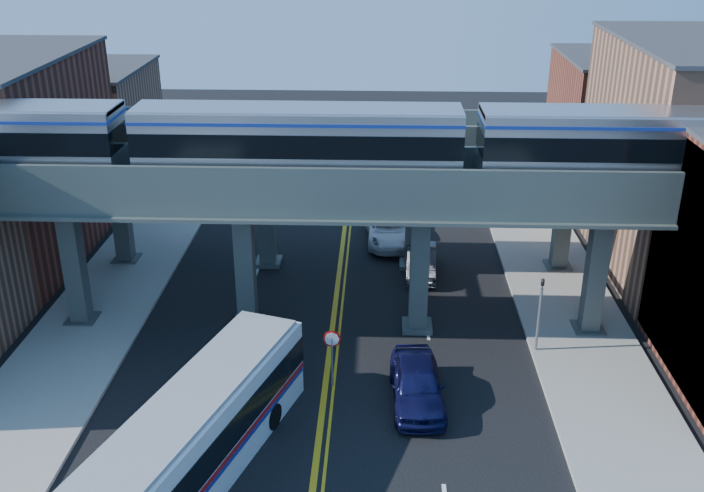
{
  "coord_description": "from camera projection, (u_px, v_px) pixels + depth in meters",
  "views": [
    {
      "loc": [
        2.14,
        -24.51,
        18.3
      ],
      "look_at": [
        1.0,
        6.09,
        5.02
      ],
      "focal_mm": 40.0,
      "sensor_mm": 36.0,
      "label": 1
    }
  ],
  "objects": [
    {
      "name": "car_lane_a",
      "position": [
        417.0,
        383.0,
        31.2
      ],
      "size": [
        2.29,
        5.14,
        1.72
      ],
      "primitive_type": "imported",
      "rotation": [
        0.0,
        0.0,
        0.05
      ],
      "color": "#0F103A",
      "rests_on": "ground"
    },
    {
      "name": "traffic_signal",
      "position": [
        540.0,
        307.0,
        34.09
      ],
      "size": [
        0.15,
        0.18,
        4.1
      ],
      "color": "slate",
      "rests_on": "ground"
    },
    {
      "name": "car_lane_c",
      "position": [
        388.0,
        230.0,
        46.32
      ],
      "size": [
        2.9,
        5.64,
        1.52
      ],
      "primitive_type": "imported",
      "rotation": [
        0.0,
        0.0,
        0.07
      ],
      "color": "silver",
      "rests_on": "ground"
    },
    {
      "name": "car_lane_d",
      "position": [
        397.0,
        210.0,
        49.33
      ],
      "size": [
        2.3,
        5.13,
        1.46
      ],
      "primitive_type": "imported",
      "rotation": [
        0.0,
        0.0,
        -0.05
      ],
      "color": "silver",
      "rests_on": "ground"
    },
    {
      "name": "sidewalk_east",
      "position": [
        568.0,
        310.0,
        38.56
      ],
      "size": [
        5.0,
        70.0,
        0.16
      ],
      "primitive_type": "cube",
      "color": "gray",
      "rests_on": "ground"
    },
    {
      "name": "transit_bus",
      "position": [
        195.0,
        438.0,
        26.72
      ],
      "size": [
        6.42,
        12.61,
        3.19
      ],
      "rotation": [
        0.0,
        0.0,
        1.26
      ],
      "color": "white",
      "rests_on": "ground"
    },
    {
      "name": "elevated_viaduct_near",
      "position": [
        331.0,
        198.0,
        34.58
      ],
      "size": [
        52.0,
        3.6,
        7.4
      ],
      "color": "#3C4543",
      "rests_on": "ground"
    },
    {
      "name": "stop_sign",
      "position": [
        332.0,
        349.0,
        31.86
      ],
      "size": [
        0.76,
        0.09,
        2.63
      ],
      "color": "slate",
      "rests_on": "ground"
    },
    {
      "name": "ground",
      "position": [
        320.0,
        430.0,
        29.82
      ],
      "size": [
        120.0,
        120.0,
        0.0
      ],
      "primitive_type": "plane",
      "color": "black",
      "rests_on": "ground"
    },
    {
      "name": "building_east_c",
      "position": [
        618.0,
        125.0,
        53.98
      ],
      "size": [
        8.0,
        10.0,
        9.0
      ],
      "primitive_type": "cube",
      "color": "brown",
      "rests_on": "ground"
    },
    {
      "name": "elevated_viaduct_far",
      "position": [
        339.0,
        153.0,
        41.0
      ],
      "size": [
        52.0,
        3.6,
        7.4
      ],
      "color": "#3C4543",
      "rests_on": "ground"
    },
    {
      "name": "building_west_b",
      "position": [
        4.0,
        161.0,
        42.94
      ],
      "size": [
        8.0,
        14.0,
        11.0
      ],
      "primitive_type": "cube",
      "color": "brown",
      "rests_on": "ground"
    },
    {
      "name": "transit_train",
      "position": [
        298.0,
        140.0,
        33.58
      ],
      "size": [
        43.43,
        2.72,
        3.16
      ],
      "color": "black",
      "rests_on": "elevated_viaduct_near"
    },
    {
      "name": "car_lane_b",
      "position": [
        421.0,
        262.0,
        42.21
      ],
      "size": [
        1.75,
        4.49,
        1.46
      ],
      "primitive_type": "imported",
      "rotation": [
        0.0,
        0.0,
        -0.05
      ],
      "color": "#303032",
      "rests_on": "ground"
    },
    {
      "name": "building_east_b",
      "position": [
        689.0,
        160.0,
        41.47
      ],
      "size": [
        8.0,
        14.0,
        12.0
      ],
      "primitive_type": "cube",
      "color": "#875E46",
      "rests_on": "ground"
    },
    {
      "name": "sidewalk_west",
      "position": [
        107.0,
        301.0,
        39.36
      ],
      "size": [
        5.0,
        70.0,
        0.16
      ],
      "primitive_type": "cube",
      "color": "gray",
      "rests_on": "ground"
    },
    {
      "name": "mural_panel",
      "position": [
        691.0,
        278.0,
        31.1
      ],
      "size": [
        0.1,
        9.5,
        9.5
      ],
      "primitive_type": "cube",
      "color": "teal",
      "rests_on": "ground"
    },
    {
      "name": "building_west_c",
      "position": [
        89.0,
        127.0,
        55.45
      ],
      "size": [
        8.0,
        10.0,
        8.0
      ],
      "primitive_type": "cube",
      "color": "#875E46",
      "rests_on": "ground"
    }
  ]
}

